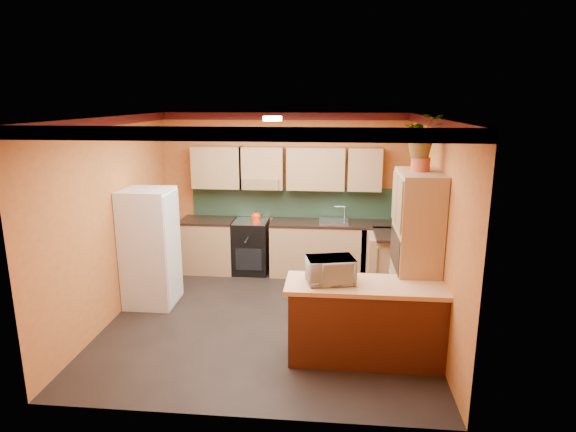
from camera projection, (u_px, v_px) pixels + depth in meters
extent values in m
plane|color=black|center=(268.00, 319.00, 6.57)|extent=(4.20, 4.20, 0.00)
cube|color=white|center=(266.00, 117.00, 5.93)|extent=(4.20, 4.20, 0.04)
cube|color=#C97136|center=(284.00, 193.00, 8.28)|extent=(4.20, 0.04, 2.70)
cube|color=#C97136|center=(235.00, 283.00, 4.22)|extent=(4.20, 0.04, 2.70)
cube|color=#C97136|center=(112.00, 219.00, 6.44)|extent=(0.04, 4.20, 2.70)
cube|color=#C97136|center=(432.00, 227.00, 6.05)|extent=(0.04, 4.20, 2.70)
cube|color=#203C27|center=(298.00, 202.00, 8.28)|extent=(3.70, 0.02, 0.53)
cube|color=#203C27|center=(413.00, 214.00, 7.45)|extent=(0.02, 1.40, 0.53)
cube|color=#A78158|center=(289.00, 168.00, 8.00)|extent=(3.10, 0.34, 0.70)
cylinder|color=white|center=(272.00, 119.00, 6.52)|extent=(0.26, 0.26, 0.06)
cube|color=#A78158|center=(288.00, 248.00, 8.20)|extent=(3.65, 0.60, 0.88)
cube|color=black|center=(288.00, 222.00, 8.09)|extent=(3.65, 0.62, 0.04)
cube|color=black|center=(251.00, 246.00, 8.25)|extent=(0.58, 0.58, 0.91)
cube|color=silver|center=(334.00, 221.00, 8.01)|extent=(0.48, 0.40, 0.03)
cube|color=#A78158|center=(393.00, 263.00, 7.45)|extent=(0.60, 0.80, 0.88)
cube|color=black|center=(395.00, 235.00, 7.34)|extent=(0.62, 0.80, 0.04)
cube|color=silver|center=(150.00, 248.00, 6.87)|extent=(0.68, 0.66, 1.70)
cube|color=#A78158|center=(415.00, 258.00, 5.82)|extent=(0.48, 0.90, 2.10)
cylinder|color=#AA4229|center=(420.00, 164.00, 5.60)|extent=(0.22, 0.22, 0.16)
imported|color=#A78158|center=(422.00, 136.00, 5.52)|extent=(0.47, 0.41, 0.50)
cube|color=#492111|center=(369.00, 324.00, 5.44)|extent=(1.80, 0.55, 0.88)
cube|color=tan|center=(371.00, 286.00, 5.33)|extent=(1.90, 0.65, 0.05)
imported|color=silver|center=(330.00, 270.00, 5.33)|extent=(0.58, 0.46, 0.29)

